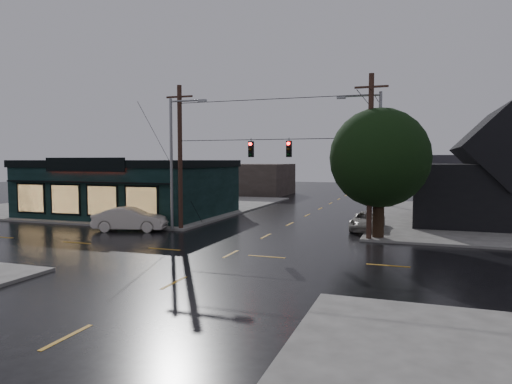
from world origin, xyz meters
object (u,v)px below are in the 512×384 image
(corner_tree, at_px, (379,158))
(utility_pole_nw, at_px, (181,230))
(utility_pole_ne, at_px, (369,241))
(suv_silver, at_px, (367,221))
(sedan_cream, at_px, (130,219))

(corner_tree, distance_m, utility_pole_nw, 14.44)
(utility_pole_ne, bearing_deg, utility_pole_nw, 180.00)
(utility_pole_ne, relative_size, suv_silver, 2.15)
(utility_pole_nw, bearing_deg, sedan_cream, -154.19)
(corner_tree, height_order, utility_pole_ne, corner_tree)
(corner_tree, xyz_separation_m, utility_pole_ne, (-0.50, -0.67, -5.07))
(utility_pole_nw, bearing_deg, suv_silver, 18.69)
(utility_pole_nw, distance_m, suv_silver, 13.21)
(sedan_cream, bearing_deg, utility_pole_nw, -81.22)
(corner_tree, relative_size, utility_pole_nw, 0.79)
(sedan_cream, bearing_deg, utility_pole_ne, -101.63)
(utility_pole_nw, distance_m, sedan_cream, 3.61)
(corner_tree, height_order, utility_pole_nw, corner_tree)
(utility_pole_nw, height_order, utility_pole_ne, same)
(corner_tree, bearing_deg, utility_pole_ne, -126.93)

